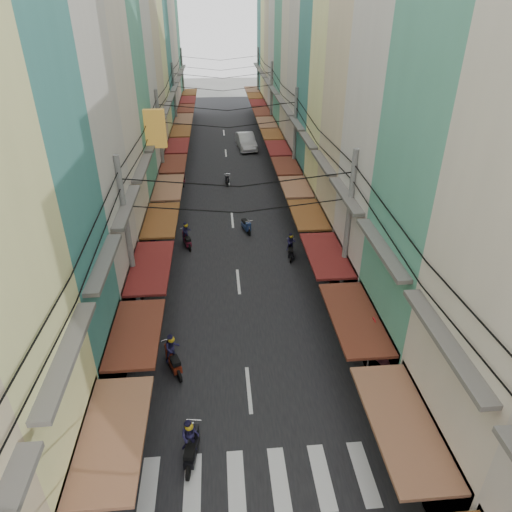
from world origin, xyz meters
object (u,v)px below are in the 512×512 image
traffic_sign (372,336)px  bicycle (390,339)px  market_umbrella (409,350)px  white_car (246,149)px

traffic_sign → bicycle: bearing=51.6°
market_umbrella → traffic_sign: bearing=135.8°
market_umbrella → traffic_sign: size_ratio=0.87×
white_car → bicycle: (4.53, -30.91, 0.00)m
white_car → traffic_sign: (2.63, -33.31, 2.29)m
bicycle → white_car: bearing=21.2°
bicycle → market_umbrella: size_ratio=0.66×
white_car → bicycle: size_ratio=3.06×
white_car → market_umbrella: (3.70, -34.36, 2.39)m
white_car → market_umbrella: size_ratio=2.02×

